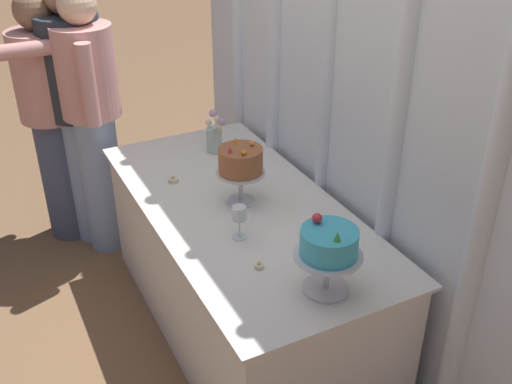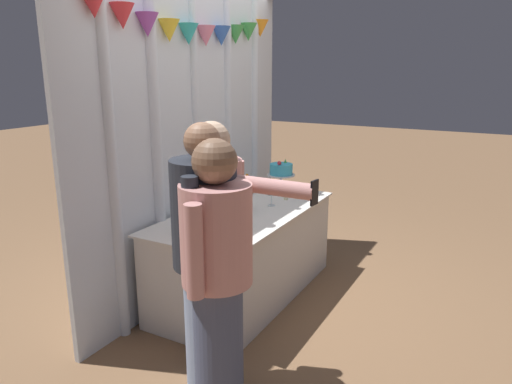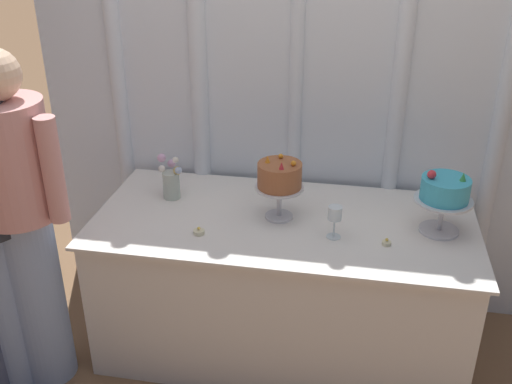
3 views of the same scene
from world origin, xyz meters
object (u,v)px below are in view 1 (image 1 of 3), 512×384
object	(u,v)px
tealight_near_left	(259,266)
guest_man_pink_jacket	(93,116)
cake_display_nearleft	(241,163)
flower_vase	(215,136)
tealight_far_left	(173,180)
cake_display_nearright	(329,247)
guest_man_dark_suit	(79,108)
guest_girl_blue_dress	(51,112)
cake_table	(242,269)
wine_glass	(239,215)

from	to	relation	value
tealight_near_left	guest_man_pink_jacket	size ratio (longest dim) A/B	0.03
cake_display_nearleft	flower_vase	xyz separation A→B (m)	(-0.56, 0.11, -0.11)
tealight_far_left	tealight_near_left	xyz separation A→B (m)	(0.82, 0.06, -0.00)
flower_vase	tealight_far_left	bearing A→B (deg)	-54.98
cake_display_nearright	tealight_far_left	xyz separation A→B (m)	(-1.06, -0.22, -0.18)
cake_display_nearleft	guest_man_dark_suit	bearing A→B (deg)	-158.35
tealight_far_left	guest_girl_blue_dress	world-z (taller)	guest_girl_blue_dress
tealight_near_left	guest_man_dark_suit	world-z (taller)	guest_man_dark_suit
tealight_near_left	guest_man_dark_suit	size ratio (longest dim) A/B	0.03
cake_display_nearleft	guest_girl_blue_dress	bearing A→B (deg)	-154.38
guest_man_dark_suit	guest_man_pink_jacket	xyz separation A→B (m)	(0.15, 0.04, 0.00)
cake_display_nearright	guest_man_dark_suit	size ratio (longest dim) A/B	0.19
cake_display_nearright	guest_man_pink_jacket	world-z (taller)	guest_man_pink_jacket
tealight_far_left	guest_man_dark_suit	distance (m)	0.91
cake_display_nearright	guest_man_pink_jacket	size ratio (longest dim) A/B	0.19
cake_table	guest_girl_blue_dress	xyz separation A→B (m)	(-1.32, -0.61, 0.47)
flower_vase	tealight_near_left	bearing A→B (deg)	-14.39
flower_vase	tealight_far_left	xyz separation A→B (m)	(0.23, -0.33, -0.08)
cake_table	tealight_far_left	distance (m)	0.56
wine_glass	guest_man_pink_jacket	xyz separation A→B (m)	(-1.31, -0.29, 0.02)
cake_display_nearright	wine_glass	bearing A→B (deg)	-163.48
guest_man_dark_suit	guest_girl_blue_dress	size ratio (longest dim) A/B	1.04
cake_display_nearright	guest_man_dark_suit	xyz separation A→B (m)	(-1.92, -0.48, -0.06)
cake_display_nearleft	guest_girl_blue_dress	xyz separation A→B (m)	(-1.29, -0.62, -0.10)
cake_table	guest_man_dark_suit	xyz separation A→B (m)	(-1.22, -0.46, 0.50)
tealight_near_left	guest_girl_blue_dress	size ratio (longest dim) A/B	0.03
cake_table	wine_glass	xyz separation A→B (m)	(0.24, -0.12, 0.48)
guest_man_pink_jacket	guest_girl_blue_dress	distance (m)	0.32
cake_display_nearleft	tealight_near_left	distance (m)	0.56
cake_display_nearright	guest_man_pink_jacket	distance (m)	1.83
guest_man_pink_jacket	tealight_near_left	bearing A→B (deg)	9.93
cake_table	cake_display_nearleft	bearing A→B (deg)	150.10
tealight_far_left	guest_girl_blue_dress	size ratio (longest dim) A/B	0.03
cake_display_nearright	tealight_far_left	world-z (taller)	cake_display_nearright
flower_vase	cake_table	bearing A→B (deg)	-12.09
flower_vase	guest_man_dark_suit	xyz separation A→B (m)	(-0.63, -0.58, 0.04)
tealight_far_left	tealight_near_left	distance (m)	0.83
guest_man_pink_jacket	cake_table	bearing A→B (deg)	21.16
tealight_near_left	wine_glass	bearing A→B (deg)	173.70
tealight_near_left	cake_display_nearright	bearing A→B (deg)	34.93
cake_display_nearleft	tealight_near_left	size ratio (longest dim) A/B	7.70
flower_vase	guest_man_pink_jacket	bearing A→B (deg)	-132.03
cake_display_nearleft	guest_man_pink_jacket	size ratio (longest dim) A/B	0.20
cake_display_nearleft	flower_vase	bearing A→B (deg)	168.85
tealight_near_left	guest_girl_blue_dress	world-z (taller)	guest_girl_blue_dress
cake_display_nearleft	guest_girl_blue_dress	distance (m)	1.44
wine_glass	tealight_far_left	size ratio (longest dim) A/B	2.95
cake_table	tealight_near_left	world-z (taller)	tealight_near_left
flower_vase	tealight_far_left	size ratio (longest dim) A/B	4.42
flower_vase	guest_man_dark_suit	distance (m)	0.86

